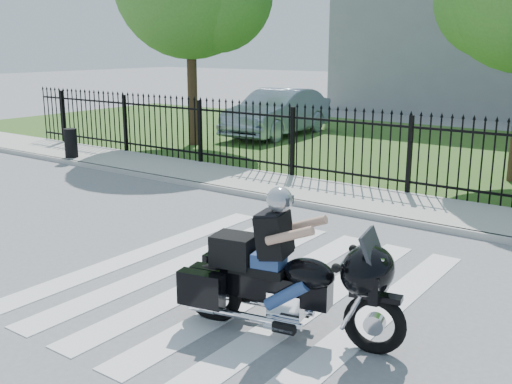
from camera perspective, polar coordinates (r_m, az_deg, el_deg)
The scene contains 9 objects.
ground at distance 8.53m, azimuth -1.45°, elevation -8.62°, with size 120.00×120.00×0.00m, color slate.
crosswalk at distance 8.53m, azimuth -1.45°, elevation -8.59°, with size 5.00×5.50×0.01m, color silver, non-canonical shape.
sidewalk at distance 12.64m, azimuth 12.48°, elevation -1.14°, with size 40.00×2.00×0.12m, color #ADAAA3.
curb at distance 11.76m, azimuth 10.50°, elevation -2.17°, with size 40.00×0.12×0.12m, color #ADAAA3.
grass_strip at distance 19.15m, azimuth 21.00°, elevation 3.16°, with size 40.00×12.00×0.02m, color #32551D.
iron_fence at distance 13.37m, azimuth 14.40°, elevation 3.26°, with size 26.00×0.04×1.80m.
motorcycle_rider at distance 6.86m, azimuth 2.60°, elevation -7.83°, with size 2.66×1.23×1.78m.
parked_car at distance 21.92m, azimuth 2.07°, elevation 7.58°, with size 1.79×5.12×1.69m, color #8F9FB4.
litter_bin at distance 17.91m, azimuth -17.22°, elevation 4.48°, with size 0.37×0.37×0.82m, color black.
Camera 1 is at (4.81, -6.24, 3.26)m, focal length 42.00 mm.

